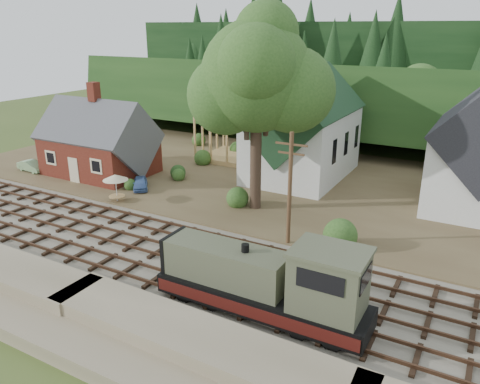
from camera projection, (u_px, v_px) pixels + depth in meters
The scene contains 16 objects.
ground at pixel (160, 254), 31.11m from camera, with size 140.00×140.00×0.00m, color #384C1E.
embankment at pixel (56, 320), 24.11m from camera, with size 64.00×5.00×1.60m, color #7F7259.
railroad_bed at pixel (160, 253), 31.08m from camera, with size 64.00×11.00×0.16m, color #726B5B.
village_flat at pixel (274, 179), 45.89m from camera, with size 64.00×26.00×0.30m, color brown.
hillside at pixel (347, 134), 65.71m from camera, with size 70.00×28.00×8.00m, color #1E3F19.
ridge at pixel (375, 116), 78.89m from camera, with size 80.00×20.00×12.00m, color black.
depot at pixel (99, 145), 46.42m from camera, with size 10.80×7.41×9.00m.
church at pixel (302, 127), 44.67m from camera, with size 8.40×15.17×13.00m.
timber_frame at pixel (241, 134), 50.89m from camera, with size 8.20×6.20×6.99m.
lattice_tower at pixel (266, 66), 53.57m from camera, with size 3.20×3.20×12.12m.
big_tree at pixel (259, 84), 35.01m from camera, with size 10.90×8.40×14.70m.
telegraph_pole_near at pixel (290, 188), 30.77m from camera, with size 2.20×0.28×8.00m.
locomotive at pixel (269, 284), 23.64m from camera, with size 11.14×2.78×4.48m.
car_blue at pixel (140, 183), 42.52m from camera, with size 1.27×3.15×1.07m, color #597EBF.
car_green at pixel (32, 166), 47.68m from camera, with size 1.17×3.35×1.11m, color #8BB87F.
patio_set at pixel (115, 178), 39.06m from camera, with size 2.11×2.11×2.35m.
Camera 1 is at (18.25, -21.82, 14.29)m, focal length 35.00 mm.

